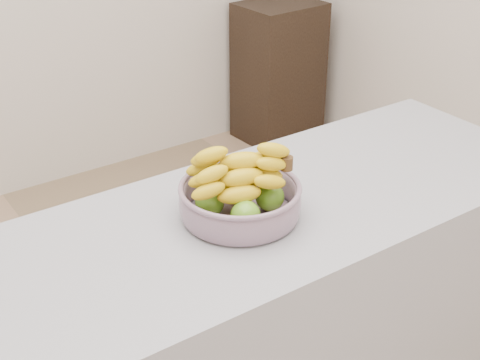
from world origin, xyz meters
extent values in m
cube|color=black|center=(1.65, 1.78, 0.41)|extent=(0.48, 0.39, 0.82)
cylinder|color=#8997A4|center=(0.08, -0.09, 0.91)|extent=(0.25, 0.25, 0.01)
torus|color=#8997A4|center=(0.08, -0.09, 0.98)|extent=(0.29, 0.29, 0.01)
sphere|color=#5C981A|center=(0.05, -0.16, 0.95)|extent=(0.07, 0.07, 0.07)
sphere|color=#5C981A|center=(0.15, -0.12, 0.95)|extent=(0.07, 0.07, 0.07)
sphere|color=#5C981A|center=(0.11, -0.02, 0.95)|extent=(0.07, 0.07, 0.07)
sphere|color=#5C981A|center=(0.01, -0.06, 0.95)|extent=(0.07, 0.07, 0.07)
ellipsoid|color=yellow|center=(0.05, -0.13, 0.99)|extent=(0.19, 0.10, 0.04)
ellipsoid|color=yellow|center=(0.07, -0.09, 0.99)|extent=(0.19, 0.12, 0.04)
ellipsoid|color=yellow|center=(0.09, -0.04, 0.99)|extent=(0.18, 0.13, 0.04)
ellipsoid|color=yellow|center=(0.07, -0.11, 1.02)|extent=(0.19, 0.09, 0.04)
ellipsoid|color=yellow|center=(0.09, -0.07, 1.02)|extent=(0.18, 0.14, 0.04)
ellipsoid|color=yellow|center=(0.08, -0.09, 1.05)|extent=(0.19, 0.12, 0.04)
cylinder|color=#462F16|center=(0.18, -0.14, 1.03)|extent=(0.03, 0.03, 0.03)
camera|label=1|loc=(-0.70, -1.23, 1.75)|focal=50.00mm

